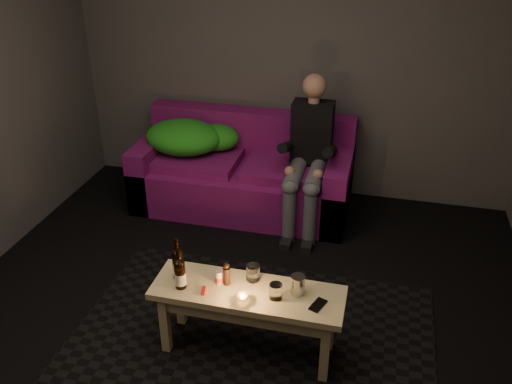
# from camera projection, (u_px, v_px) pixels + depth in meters

# --- Properties ---
(floor) EXTENTS (4.50, 4.50, 0.00)m
(floor) POSITION_uv_depth(u_px,v_px,m) (223.00, 346.00, 3.42)
(floor) COLOR black
(floor) RESTS_ON ground
(room) EXTENTS (4.50, 4.50, 4.50)m
(room) POSITION_uv_depth(u_px,v_px,m) (239.00, 71.00, 3.04)
(room) COLOR silver
(room) RESTS_ON ground
(rug) EXTENTS (2.29, 1.66, 0.01)m
(rug) POSITION_uv_depth(u_px,v_px,m) (250.00, 343.00, 3.45)
(rug) COLOR black
(rug) RESTS_ON floor
(sofa) EXTENTS (1.90, 0.85, 0.82)m
(sofa) POSITION_uv_depth(u_px,v_px,m) (245.00, 175.00, 4.91)
(sofa) COLOR #710F5B
(sofa) RESTS_ON floor
(green_blanket) EXTENTS (0.83, 0.57, 0.28)m
(green_blanket) POSITION_uv_depth(u_px,v_px,m) (190.00, 137.00, 4.86)
(green_blanket) COLOR #1C9B21
(green_blanket) RESTS_ON sofa
(person) EXTENTS (0.34, 0.79, 1.27)m
(person) POSITION_uv_depth(u_px,v_px,m) (309.00, 152.00, 4.48)
(person) COLOR black
(person) RESTS_ON sofa
(coffee_table) EXTENTS (1.14, 0.36, 0.47)m
(coffee_table) POSITION_uv_depth(u_px,v_px,m) (248.00, 301.00, 3.22)
(coffee_table) COLOR #D4B97C
(coffee_table) RESTS_ON rug
(beer_bottle_a) EXTENTS (0.07, 0.07, 0.28)m
(beer_bottle_a) POSITION_uv_depth(u_px,v_px,m) (178.00, 263.00, 3.24)
(beer_bottle_a) COLOR black
(beer_bottle_a) RESTS_ON coffee_table
(beer_bottle_b) EXTENTS (0.07, 0.07, 0.27)m
(beer_bottle_b) POSITION_uv_depth(u_px,v_px,m) (180.00, 273.00, 3.16)
(beer_bottle_b) COLOR black
(beer_bottle_b) RESTS_ON coffee_table
(salt_shaker) EXTENTS (0.05, 0.05, 0.09)m
(salt_shaker) POSITION_uv_depth(u_px,v_px,m) (219.00, 277.00, 3.22)
(salt_shaker) COLOR silver
(salt_shaker) RESTS_ON coffee_table
(pepper_mill) EXTENTS (0.05, 0.05, 0.11)m
(pepper_mill) POSITION_uv_depth(u_px,v_px,m) (227.00, 276.00, 3.21)
(pepper_mill) COLOR black
(pepper_mill) RESTS_ON coffee_table
(tumbler_back) EXTENTS (0.10, 0.10, 0.10)m
(tumbler_back) POSITION_uv_depth(u_px,v_px,m) (253.00, 273.00, 3.25)
(tumbler_back) COLOR white
(tumbler_back) RESTS_ON coffee_table
(tealight) EXTENTS (0.07, 0.07, 0.05)m
(tealight) POSITION_uv_depth(u_px,v_px,m) (243.00, 298.00, 3.08)
(tealight) COLOR white
(tealight) RESTS_ON coffee_table
(tumbler_front) EXTENTS (0.10, 0.10, 0.10)m
(tumbler_front) POSITION_uv_depth(u_px,v_px,m) (276.00, 291.00, 3.10)
(tumbler_front) COLOR white
(tumbler_front) RESTS_ON coffee_table
(steel_cup) EXTENTS (0.09, 0.09, 0.12)m
(steel_cup) POSITION_uv_depth(u_px,v_px,m) (298.00, 285.00, 3.13)
(steel_cup) COLOR #ABADB2
(steel_cup) RESTS_ON coffee_table
(smartphone) EXTENTS (0.10, 0.14, 0.01)m
(smartphone) POSITION_uv_depth(u_px,v_px,m) (318.00, 305.00, 3.06)
(smartphone) COLOR black
(smartphone) RESTS_ON coffee_table
(red_lighter) EXTENTS (0.04, 0.08, 0.01)m
(red_lighter) POSITION_uv_depth(u_px,v_px,m) (203.00, 291.00, 3.17)
(red_lighter) COLOR #BA1B0B
(red_lighter) RESTS_ON coffee_table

